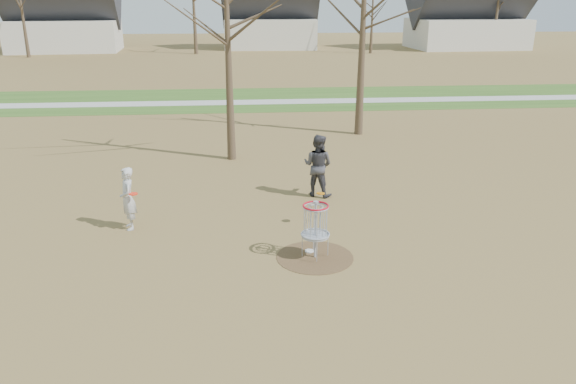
# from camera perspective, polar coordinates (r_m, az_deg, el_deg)

# --- Properties ---
(ground) EXTENTS (160.00, 160.00, 0.00)m
(ground) POSITION_cam_1_polar(r_m,az_deg,el_deg) (13.16, 2.75, -6.64)
(ground) COLOR brown
(ground) RESTS_ON ground
(green_band) EXTENTS (160.00, 8.00, 0.01)m
(green_band) POSITION_cam_1_polar(r_m,az_deg,el_deg) (33.25, -2.04, 9.43)
(green_band) COLOR #2D5119
(green_band) RESTS_ON ground
(footpath) EXTENTS (160.00, 1.50, 0.01)m
(footpath) POSITION_cam_1_polar(r_m,az_deg,el_deg) (32.27, -1.94, 9.14)
(footpath) COLOR #9E9E99
(footpath) RESTS_ON green_band
(dirt_circle) EXTENTS (1.80, 1.80, 0.01)m
(dirt_circle) POSITION_cam_1_polar(r_m,az_deg,el_deg) (13.16, 2.75, -6.62)
(dirt_circle) COLOR #47331E
(dirt_circle) RESTS_ON ground
(player_standing) EXTENTS (0.56, 0.69, 1.65)m
(player_standing) POSITION_cam_1_polar(r_m,az_deg,el_deg) (14.98, -15.97, -0.66)
(player_standing) COLOR #B9B9B9
(player_standing) RESTS_ON ground
(player_throwing) EXTENTS (1.15, 1.08, 1.89)m
(player_throwing) POSITION_cam_1_polar(r_m,az_deg,el_deg) (16.83, 3.06, 2.72)
(player_throwing) COLOR #3A393E
(player_throwing) RESTS_ON ground
(disc_grounded) EXTENTS (0.22, 0.22, 0.02)m
(disc_grounded) POSITION_cam_1_polar(r_m,az_deg,el_deg) (13.41, 2.18, -6.01)
(disc_grounded) COLOR silver
(disc_grounded) RESTS_ON dirt_circle
(discs_in_play) EXTENTS (4.98, 0.22, 0.17)m
(discs_in_play) POSITION_cam_1_polar(r_m,az_deg,el_deg) (14.39, -5.64, -0.16)
(discs_in_play) COLOR orange
(discs_in_play) RESTS_ON ground
(disc_golf_basket) EXTENTS (0.64, 0.64, 1.35)m
(disc_golf_basket) POSITION_cam_1_polar(r_m,az_deg,el_deg) (12.78, 2.81, -2.95)
(disc_golf_basket) COLOR #9EA3AD
(disc_golf_basket) RESTS_ON ground
(bare_trees) EXTENTS (52.62, 44.98, 9.00)m
(bare_trees) POSITION_cam_1_polar(r_m,az_deg,el_deg) (47.62, -0.83, 18.92)
(bare_trees) COLOR #382B1E
(bare_trees) RESTS_ON ground
(houses_row) EXTENTS (56.51, 10.01, 7.26)m
(houses_row) POSITION_cam_1_polar(r_m,az_deg,el_deg) (64.58, 0.41, 17.44)
(houses_row) COLOR silver
(houses_row) RESTS_ON ground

